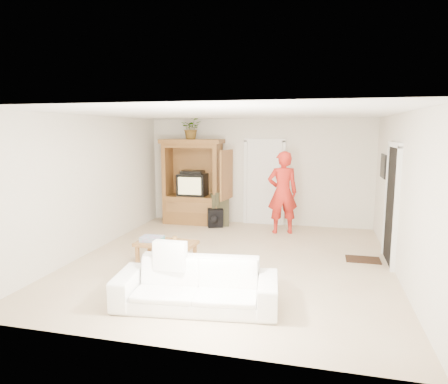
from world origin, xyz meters
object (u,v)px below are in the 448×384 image
object	(u,v)px
armoire	(194,187)
man	(283,193)
sofa	(196,284)
coffee_table	(166,245)

from	to	relation	value
armoire	man	xyz separation A→B (m)	(2.25, -0.47, 0.02)
sofa	coffee_table	distance (m)	1.87
man	sofa	xyz separation A→B (m)	(-0.72, -4.14, -0.62)
man	coffee_table	distance (m)	3.19
man	coffee_table	bearing A→B (deg)	40.09
armoire	sofa	distance (m)	4.90
armoire	coffee_table	world-z (taller)	armoire
sofa	coffee_table	bearing A→B (deg)	117.31
man	coffee_table	world-z (taller)	man
man	coffee_table	xyz separation A→B (m)	(-1.77, -2.59, -0.60)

